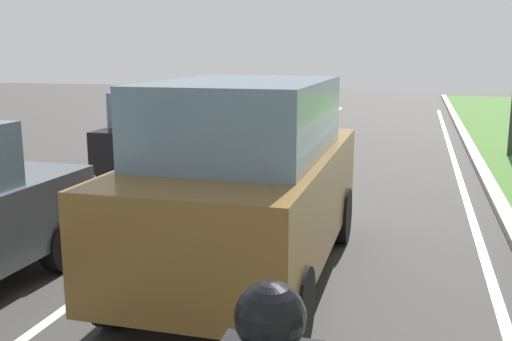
{
  "coord_description": "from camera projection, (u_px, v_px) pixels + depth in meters",
  "views": [
    {
      "loc": [
        2.67,
        2.89,
        2.6
      ],
      "look_at": [
        0.87,
        9.45,
        1.2
      ],
      "focal_mm": 41.19,
      "sensor_mm": 36.0,
      "label": 1
    }
  ],
  "objects": [
    {
      "name": "car_suv_ahead",
      "position": [
        247.0,
        180.0,
        6.61
      ],
      "size": [
        1.97,
        4.5,
        2.28
      ],
      "rotation": [
        0.0,
        0.0,
        -0.0
      ],
      "color": "brown",
      "rests_on": "ground"
    },
    {
      "name": "lane_line_right_edge",
      "position": [
        465.0,
        194.0,
        10.78
      ],
      "size": [
        0.12,
        32.0,
        0.01
      ],
      "primitive_type": "cube",
      "color": "silver",
      "rests_on": "ground"
    },
    {
      "name": "ground_plane",
      "position": [
        274.0,
        183.0,
        11.71
      ],
      "size": [
        60.0,
        60.0,
        0.0
      ],
      "primitive_type": "plane",
      "color": "#383533"
    },
    {
      "name": "car_hatchback_far",
      "position": [
        166.0,
        133.0,
        12.4
      ],
      "size": [
        1.76,
        3.72,
        1.78
      ],
      "rotation": [
        0.0,
        0.0,
        0.01
      ],
      "color": "black",
      "rests_on": "ground"
    },
    {
      "name": "curb_right",
      "position": [
        494.0,
        193.0,
        10.64
      ],
      "size": [
        0.24,
        48.0,
        0.12
      ],
      "primitive_type": "cube",
      "color": "#9E9B93",
      "rests_on": "ground"
    },
    {
      "name": "lane_line_center",
      "position": [
        241.0,
        181.0,
        11.89
      ],
      "size": [
        0.12,
        32.0,
        0.01
      ],
      "primitive_type": "cube",
      "color": "silver",
      "rests_on": "ground"
    }
  ]
}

